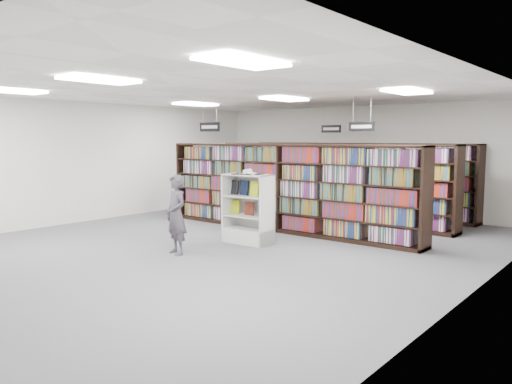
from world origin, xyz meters
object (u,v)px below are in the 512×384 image
Objects in this scene: bookshelf_row_near at (284,188)px; shopper at (176,215)px; endcap_display at (249,220)px; open_book at (248,173)px.

bookshelf_row_near is 4.53× the size of shopper.
bookshelf_row_near is 4.72× the size of endcap_display.
open_book reaches higher than endcap_display.
bookshelf_row_near is at bearing 95.75° from endcap_display.
shopper is at bearing -105.31° from endcap_display.
shopper is at bearing -124.71° from open_book.
open_book is at bearing -81.30° from bookshelf_row_near.
endcap_display is 0.96× the size of shopper.
bookshelf_row_near reaches higher than shopper.
bookshelf_row_near is 1.69m from endcap_display.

